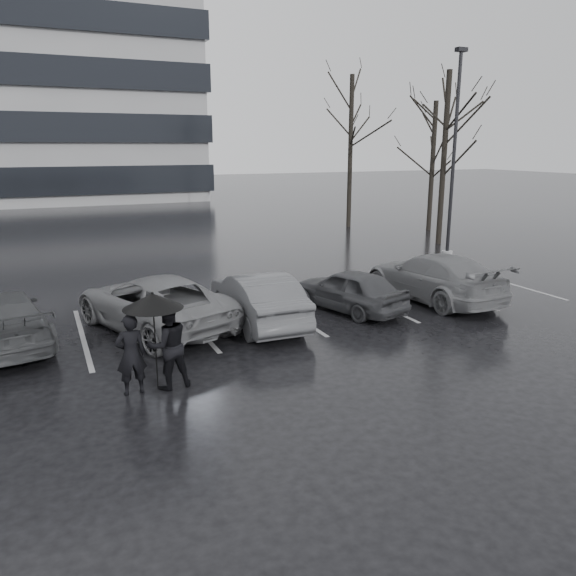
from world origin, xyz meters
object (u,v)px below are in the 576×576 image
(pedestrian_right, at_px, (168,345))
(pedestrian_left, at_px, (131,355))
(car_west_b, at_px, (154,302))
(tree_ne, at_px, (432,167))
(car_east, at_px, (433,277))
(lamp_post, at_px, (453,164))
(car_main, at_px, (349,290))
(car_west_c, at_px, (1,320))
(tree_north, at_px, (350,153))
(car_west_a, at_px, (258,298))
(tree_east, at_px, (444,160))

(pedestrian_right, bearing_deg, pedestrian_left, -7.49)
(car_west_b, height_order, tree_ne, tree_ne)
(car_west_b, distance_m, car_east, 8.45)
(lamp_post, bearing_deg, car_main, -145.42)
(car_west_c, bearing_deg, tree_ne, -162.31)
(pedestrian_left, height_order, lamp_post, lamp_post)
(car_east, xyz_separation_m, pedestrian_left, (-9.59, -3.21, 0.07))
(car_main, xyz_separation_m, car_west_b, (-5.46, 0.61, 0.09))
(car_west_c, distance_m, tree_north, 23.14)
(lamp_post, bearing_deg, car_west_b, -159.72)
(car_west_b, distance_m, pedestrian_left, 4.00)
(pedestrian_right, distance_m, tree_ne, 23.94)
(car_west_c, relative_size, tree_north, 0.53)
(car_west_a, distance_m, tree_north, 19.50)
(tree_ne, bearing_deg, lamp_post, -121.76)
(lamp_post, distance_m, tree_ne, 7.65)
(car_west_a, height_order, pedestrian_right, pedestrian_right)
(pedestrian_left, xyz_separation_m, tree_north, (15.37, 18.38, 3.45))
(tree_east, distance_m, tree_ne, 4.74)
(car_main, xyz_separation_m, car_west_c, (-9.01, 0.77, 0.03))
(car_east, bearing_deg, car_west_c, -7.79)
(tree_ne, relative_size, tree_north, 0.82)
(car_west_b, xyz_separation_m, pedestrian_left, (-1.16, -3.82, 0.09))
(tree_ne, bearing_deg, car_east, -127.33)
(car_main, height_order, tree_ne, tree_ne)
(pedestrian_left, relative_size, tree_ne, 0.23)
(car_west_b, relative_size, tree_east, 0.64)
(car_west_c, distance_m, lamp_post, 18.20)
(car_west_c, height_order, lamp_post, lamp_post)
(car_west_a, bearing_deg, car_west_b, -13.68)
(car_main, bearing_deg, tree_north, -136.94)
(pedestrian_left, distance_m, tree_ne, 24.49)
(car_west_b, height_order, pedestrian_right, pedestrian_right)
(car_main, xyz_separation_m, lamp_post, (8.22, 5.67, 3.26))
(car_west_b, bearing_deg, pedestrian_right, 63.82)
(pedestrian_right, xyz_separation_m, lamp_post, (14.14, 8.88, 3.00))
(car_west_b, relative_size, lamp_post, 0.60)
(car_main, relative_size, car_west_a, 0.85)
(car_west_b, relative_size, car_west_c, 1.14)
(car_west_a, relative_size, tree_ne, 0.61)
(car_west_b, height_order, car_east, car_east)
(pedestrian_right, bearing_deg, tree_east, -151.44)
(car_west_a, distance_m, pedestrian_left, 4.89)
(car_west_c, bearing_deg, tree_east, -168.98)
(car_main, relative_size, pedestrian_right, 2.06)
(pedestrian_right, bearing_deg, lamp_post, -155.30)
(pedestrian_right, relative_size, tree_east, 0.22)
(car_main, bearing_deg, lamp_post, -162.40)
(pedestrian_right, bearing_deg, tree_north, -136.02)
(car_west_a, xyz_separation_m, car_east, (5.82, 0.09, 0.02))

